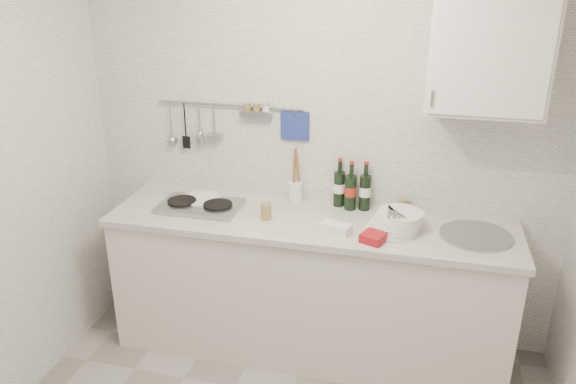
% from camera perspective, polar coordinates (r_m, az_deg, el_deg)
% --- Properties ---
extents(back_wall, '(3.00, 0.02, 2.50)m').
position_cam_1_polar(back_wall, '(3.51, 3.30, 4.09)').
color(back_wall, silver).
rests_on(back_wall, floor).
extents(counter, '(2.44, 0.64, 0.96)m').
position_cam_1_polar(counter, '(3.59, 2.20, -9.88)').
color(counter, silver).
rests_on(counter, floor).
extents(wall_rail, '(0.98, 0.09, 0.34)m').
position_cam_1_polar(wall_rail, '(3.58, -6.22, 7.30)').
color(wall_rail, '#93969B').
rests_on(wall_rail, back_wall).
extents(wall_cabinet, '(0.60, 0.38, 0.70)m').
position_cam_1_polar(wall_cabinet, '(3.14, 19.76, 13.86)').
color(wall_cabinet, silver).
rests_on(wall_cabinet, back_wall).
extents(plate_stack_hob, '(0.27, 0.26, 0.04)m').
position_cam_1_polar(plate_stack_hob, '(3.62, -8.91, -0.84)').
color(plate_stack_hob, '#4C57AE').
rests_on(plate_stack_hob, counter).
extents(plate_stack_sink, '(0.32, 0.31, 0.12)m').
position_cam_1_polar(plate_stack_sink, '(3.26, 10.92, -2.99)').
color(plate_stack_sink, white).
rests_on(plate_stack_sink, counter).
extents(wine_bottles, '(0.24, 0.11, 0.31)m').
position_cam_1_polar(wine_bottles, '(3.48, 6.49, 0.74)').
color(wine_bottles, black).
rests_on(wine_bottles, counter).
extents(butter_dish, '(0.19, 0.13, 0.05)m').
position_cam_1_polar(butter_dish, '(3.20, 4.82, -3.65)').
color(butter_dish, white).
rests_on(butter_dish, counter).
extents(strawberry_punnet, '(0.15, 0.15, 0.05)m').
position_cam_1_polar(strawberry_punnet, '(3.12, 8.66, -4.60)').
color(strawberry_punnet, '#A91312').
rests_on(strawberry_punnet, counter).
extents(utensil_crock, '(0.09, 0.09, 0.37)m').
position_cam_1_polar(utensil_crock, '(3.57, 0.78, 0.25)').
color(utensil_crock, white).
rests_on(utensil_crock, counter).
extents(jar_a, '(0.07, 0.07, 0.08)m').
position_cam_1_polar(jar_a, '(3.59, 0.66, -0.36)').
color(jar_a, olive).
rests_on(jar_a, counter).
extents(jar_b, '(0.07, 0.07, 0.09)m').
position_cam_1_polar(jar_b, '(3.51, 11.75, -1.32)').
color(jar_b, olive).
rests_on(jar_b, counter).
extents(jar_c, '(0.06, 0.06, 0.07)m').
position_cam_1_polar(jar_c, '(3.36, 12.46, -2.68)').
color(jar_c, olive).
rests_on(jar_c, counter).
extents(jar_d, '(0.07, 0.07, 0.11)m').
position_cam_1_polar(jar_d, '(3.34, -2.23, -1.92)').
color(jar_d, olive).
rests_on(jar_d, counter).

